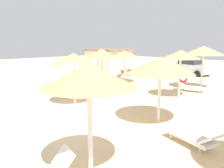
% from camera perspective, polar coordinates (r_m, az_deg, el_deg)
% --- Properties ---
extents(ground_plane, '(80.00, 80.00, 0.00)m').
position_cam_1_polar(ground_plane, '(9.95, -12.45, -9.06)').
color(ground_plane, beige).
extents(parasol_0, '(2.80, 2.80, 2.68)m').
position_cam_1_polar(parasol_0, '(18.36, 3.24, 7.59)').
color(parasol_0, silver).
rests_on(parasol_0, ground).
extents(parasol_1, '(2.35, 2.35, 2.89)m').
position_cam_1_polar(parasol_1, '(13.91, 17.37, 7.10)').
color(parasol_1, silver).
rests_on(parasol_1, ground).
extents(parasol_2, '(3.16, 3.16, 2.52)m').
position_cam_1_polar(parasol_2, '(21.07, -3.76, 7.68)').
color(parasol_2, silver).
rests_on(parasol_2, ground).
extents(parasol_3, '(2.30, 2.30, 2.80)m').
position_cam_1_polar(parasol_3, '(5.27, -5.98, 2.00)').
color(parasol_3, silver).
rests_on(parasol_3, ground).
extents(parasol_4, '(2.78, 2.78, 2.76)m').
position_cam_1_polar(parasol_4, '(9.18, 12.41, 4.71)').
color(parasol_4, silver).
rests_on(parasol_4, ground).
extents(parasol_5, '(2.52, 2.52, 2.92)m').
position_cam_1_polar(parasol_5, '(15.43, -2.72, 7.79)').
color(parasol_5, silver).
rests_on(parasol_5, ground).
extents(parasol_7, '(2.54, 2.54, 2.78)m').
position_cam_1_polar(parasol_7, '(12.00, -9.90, 6.29)').
color(parasol_7, silver).
rests_on(parasol_7, ground).
extents(parasol_8, '(2.94, 2.94, 3.10)m').
position_cam_1_polar(parasol_8, '(17.16, 22.59, 7.97)').
color(parasol_8, silver).
rests_on(parasol_8, ground).
extents(lounger_0, '(1.94, 0.80, 0.72)m').
position_cam_1_polar(lounger_0, '(19.68, 0.49, 1.81)').
color(lounger_0, white).
rests_on(lounger_0, ground).
extents(lounger_1, '(1.98, 1.04, 0.74)m').
position_cam_1_polar(lounger_1, '(16.16, 19.41, -0.69)').
color(lounger_1, white).
rests_on(lounger_1, ground).
extents(lounger_2, '(1.95, 1.55, 0.69)m').
position_cam_1_polar(lounger_2, '(21.82, -9.09, 2.53)').
color(lounger_2, white).
rests_on(lounger_2, ground).
extents(lounger_4, '(2.00, 1.13, 0.69)m').
position_cam_1_polar(lounger_4, '(7.77, 20.21, -12.69)').
color(lounger_4, white).
rests_on(lounger_4, ground).
extents(lounger_5, '(1.98, 1.48, 0.64)m').
position_cam_1_polar(lounger_5, '(17.06, -5.18, 0.40)').
color(lounger_5, white).
rests_on(lounger_5, ground).
extents(bench_0, '(0.51, 1.53, 0.49)m').
position_cam_1_polar(bench_0, '(23.09, 5.12, 3.13)').
color(bench_0, brown).
rests_on(bench_0, ground).
extents(bench_1, '(0.49, 1.52, 0.49)m').
position_cam_1_polar(bench_1, '(23.93, 3.66, 3.41)').
color(bench_1, brown).
rests_on(bench_1, ground).
extents(parked_car, '(4.23, 2.52, 1.72)m').
position_cam_1_polar(parked_car, '(24.81, 19.70, 4.18)').
color(parked_car, silver).
rests_on(parked_car, ground).
extents(beach_cabana, '(4.69, 4.03, 2.61)m').
position_cam_1_polar(beach_cabana, '(26.42, -0.92, 6.23)').
color(beach_cabana, white).
rests_on(beach_cabana, ground).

